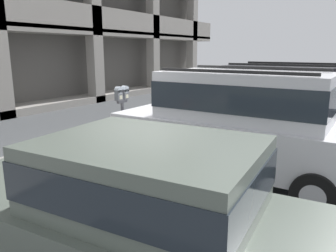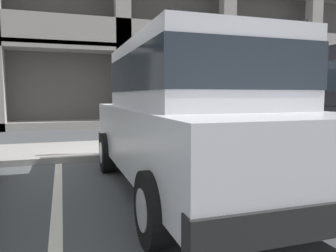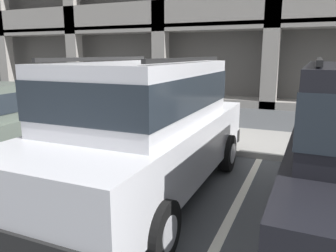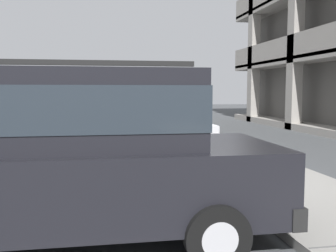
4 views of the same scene
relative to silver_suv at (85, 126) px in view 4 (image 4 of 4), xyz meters
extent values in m
cube|color=#444749|center=(-0.17, 2.18, -1.14)|extent=(80.00, 80.00, 0.10)
cube|color=gray|center=(-0.17, 3.48, -1.03)|extent=(40.00, 2.20, 0.12)
cube|color=#606060|center=(-8.17, 3.48, -0.97)|extent=(0.03, 2.16, 0.00)
cube|color=#606060|center=(-4.17, 3.48, -0.97)|extent=(0.03, 2.16, 0.00)
cube|color=#606060|center=(-0.17, 3.48, -0.97)|extent=(0.03, 2.16, 0.00)
cube|color=silver|center=(-4.76, 0.78, -1.08)|extent=(0.12, 4.80, 0.01)
cube|color=silver|center=(-1.70, 0.78, -1.08)|extent=(0.12, 4.80, 0.01)
cube|color=silver|center=(1.36, 0.78, -1.08)|extent=(0.12, 4.80, 0.01)
cube|color=silver|center=(0.00, 0.02, -0.36)|extent=(1.85, 4.70, 0.80)
cube|color=silver|center=(0.00, -0.03, 0.46)|extent=(1.62, 2.92, 0.84)
cube|color=#232B33|center=(0.00, -0.03, 0.48)|extent=(1.65, 2.94, 0.46)
cube|color=black|center=(0.00, 2.33, -0.64)|extent=(1.88, 0.16, 0.24)
cube|color=silver|center=(0.57, 2.38, -0.28)|extent=(0.24, 0.03, 0.14)
cube|color=silver|center=(-0.57, 2.38, -0.28)|extent=(0.24, 0.03, 0.14)
cylinder|color=black|center=(0.90, 1.48, -0.76)|extent=(0.20, 0.66, 0.66)
cylinder|color=#B2B2B7|center=(0.90, 1.48, -0.76)|extent=(0.22, 0.36, 0.36)
cylinder|color=black|center=(-0.90, 1.48, -0.76)|extent=(0.20, 0.66, 0.66)
cylinder|color=#B2B2B7|center=(-0.90, 1.48, -0.76)|extent=(0.22, 0.36, 0.36)
cylinder|color=black|center=(-0.90, -1.44, -0.76)|extent=(0.20, 0.66, 0.66)
cylinder|color=#B2B2B7|center=(-0.90, -1.44, -0.76)|extent=(0.22, 0.36, 0.36)
cube|color=black|center=(0.69, -0.03, 0.92)|extent=(0.05, 2.62, 0.05)
cube|color=black|center=(-0.69, -0.03, 0.92)|extent=(0.05, 2.62, 0.05)
cube|color=#5B665B|center=(-3.38, -0.03, -0.49)|extent=(2.03, 4.52, 0.60)
cube|color=#5B665B|center=(-3.35, -0.33, 0.13)|extent=(1.64, 2.09, 0.64)
cube|color=#232B33|center=(-3.35, -0.33, 0.15)|extent=(1.67, 2.12, 0.35)
cube|color=black|center=(-3.54, 2.12, -0.67)|extent=(1.74, 0.29, 0.24)
cube|color=black|center=(-3.21, -2.18, -0.67)|extent=(1.74, 0.29, 0.24)
cube|color=silver|center=(-3.02, 2.21, -0.43)|extent=(0.24, 0.05, 0.14)
cube|color=silver|center=(-4.07, 2.13, -0.43)|extent=(0.24, 0.05, 0.14)
cylinder|color=black|center=(-2.65, 1.39, -0.79)|extent=(0.21, 0.61, 0.60)
cylinder|color=#B2B2B7|center=(-2.65, 1.39, -0.79)|extent=(0.20, 0.34, 0.33)
cylinder|color=black|center=(-4.31, 1.27, -0.79)|extent=(0.21, 0.61, 0.60)
cylinder|color=#B2B2B7|center=(-4.31, 1.27, -0.79)|extent=(0.20, 0.34, 0.33)
cylinder|color=black|center=(-2.44, -1.33, -0.79)|extent=(0.21, 0.61, 0.60)
cylinder|color=#B2B2B7|center=(-2.44, -1.33, -0.79)|extent=(0.20, 0.34, 0.33)
cylinder|color=black|center=(-4.10, -1.45, -0.79)|extent=(0.21, 0.61, 0.60)
cylinder|color=#B2B2B7|center=(-4.10, -1.45, -0.79)|extent=(0.20, 0.34, 0.33)
cube|color=black|center=(2.93, -0.05, -0.36)|extent=(1.93, 4.73, 0.80)
cube|color=black|center=(2.93, -0.10, 0.46)|extent=(1.67, 2.94, 0.84)
cube|color=#232B33|center=(2.93, -0.10, 0.48)|extent=(1.70, 2.97, 0.46)
cube|color=black|center=(2.97, 2.26, -0.64)|extent=(1.88, 0.19, 0.24)
cube|color=silver|center=(3.54, 2.30, -0.28)|extent=(0.24, 0.03, 0.14)
cube|color=silver|center=(2.40, 2.32, -0.28)|extent=(0.24, 0.03, 0.14)
cylinder|color=black|center=(3.86, 1.39, -0.76)|extent=(0.21, 0.66, 0.66)
cylinder|color=#B2B2B7|center=(3.86, 1.39, -0.76)|extent=(0.23, 0.37, 0.36)
cylinder|color=black|center=(2.05, 1.42, -0.76)|extent=(0.21, 0.66, 0.66)
cylinder|color=#B2B2B7|center=(2.05, 1.42, -0.76)|extent=(0.23, 0.37, 0.36)
cube|color=black|center=(3.62, -0.11, 0.92)|extent=(0.10, 2.62, 0.05)
cube|color=black|center=(2.24, -0.09, 0.92)|extent=(0.10, 2.62, 0.05)
cylinder|color=#47474C|center=(-0.38, 2.53, -0.40)|extent=(0.07, 0.07, 1.13)
cube|color=#47474C|center=(-0.38, 2.53, 0.19)|extent=(0.28, 0.06, 0.06)
cube|color=#515459|center=(-0.48, 2.53, 0.33)|extent=(0.15, 0.11, 0.22)
cylinder|color=#9EA8B2|center=(-0.48, 2.53, 0.44)|extent=(0.15, 0.11, 0.15)
cube|color=#B7B293|center=(-0.48, 2.47, 0.30)|extent=(0.08, 0.01, 0.08)
cube|color=#515459|center=(-0.28, 2.53, 0.33)|extent=(0.15, 0.11, 0.22)
cylinder|color=#9EA8B2|center=(-0.28, 2.53, 0.44)|extent=(0.15, 0.11, 0.15)
cube|color=#B7B293|center=(-0.28, 2.47, 0.30)|extent=(0.08, 0.01, 0.08)
cube|color=gray|center=(-12.97, 8.93, 4.91)|extent=(0.60, 0.50, 12.00)
cylinder|color=red|center=(-4.60, 2.83, -0.69)|extent=(0.20, 0.20, 0.55)
sphere|color=red|center=(-4.60, 2.83, -0.36)|extent=(0.18, 0.18, 0.18)
cylinder|color=red|center=(-4.60, 2.68, -0.67)|extent=(0.08, 0.10, 0.08)
cylinder|color=red|center=(-4.45, 2.83, -0.67)|extent=(0.10, 0.07, 0.07)
camera|label=1|loc=(-5.66, -2.02, 1.25)|focal=35.00mm
camera|label=2|loc=(-1.61, -4.04, 0.20)|focal=35.00mm
camera|label=3|loc=(2.16, -4.16, 0.99)|focal=35.00mm
camera|label=4|loc=(7.24, 0.29, 0.66)|focal=40.00mm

